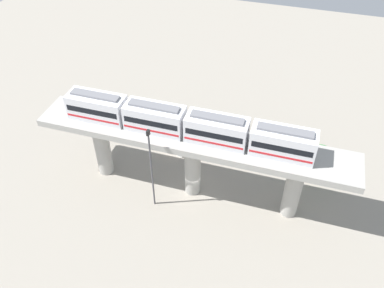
% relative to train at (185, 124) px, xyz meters
% --- Properties ---
extents(ground_plane, '(120.00, 120.00, 0.00)m').
position_rel_train_xyz_m(ground_plane, '(0.00, -0.84, -10.25)').
color(ground_plane, gray).
extents(viaduct, '(5.20, 35.80, 8.71)m').
position_rel_train_xyz_m(viaduct, '(0.00, -0.84, -3.52)').
color(viaduct, '#A8A59E').
rests_on(viaduct, ground).
extents(train, '(2.64, 27.45, 3.24)m').
position_rel_train_xyz_m(train, '(0.00, 0.00, 0.00)').
color(train, silver).
rests_on(train, viaduct).
extents(parked_car_black, '(2.55, 4.46, 1.76)m').
position_rel_train_xyz_m(parked_car_black, '(12.85, -11.61, -9.50)').
color(parked_car_black, black).
rests_on(parked_car_black, ground).
extents(parked_car_red, '(2.22, 4.36, 1.76)m').
position_rel_train_xyz_m(parked_car_red, '(9.63, -1.10, -9.50)').
color(parked_car_red, red).
rests_on(parked_car_red, ground).
extents(parked_car_white, '(2.77, 4.51, 1.76)m').
position_rel_train_xyz_m(parked_car_white, '(6.46, 4.09, -9.50)').
color(parked_car_white, white).
rests_on(parked_car_white, ground).
extents(tree_near_viaduct, '(2.60, 2.60, 5.01)m').
position_rel_train_xyz_m(tree_near_viaduct, '(6.80, -15.11, -6.59)').
color(tree_near_viaduct, brown).
rests_on(tree_near_viaduct, ground).
extents(signal_post, '(0.44, 0.28, 11.31)m').
position_rel_train_xyz_m(signal_post, '(-3.40, 2.85, -4.06)').
color(signal_post, '#4C4C51').
rests_on(signal_post, ground).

